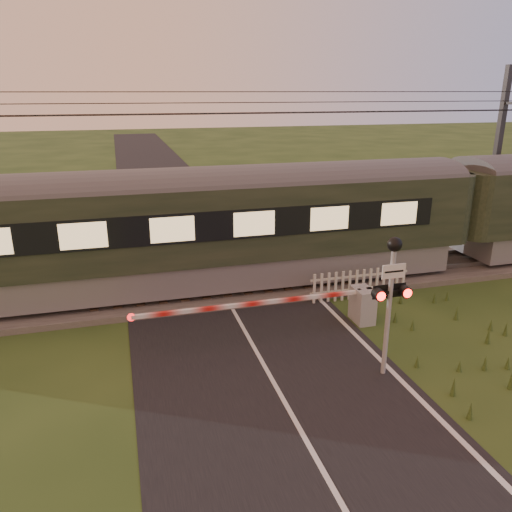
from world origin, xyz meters
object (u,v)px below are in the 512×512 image
object	(u,v)px
boom_gate	(349,304)
crossing_signal	(391,283)
picket_fence	(360,284)
catenary_mast	(498,154)
train	(453,210)

from	to	relation	value
boom_gate	crossing_signal	size ratio (longest dim) A/B	2.22
picket_fence	catenary_mast	size ratio (longest dim) A/B	0.46
train	catenary_mast	bearing A→B (deg)	32.33
catenary_mast	crossing_signal	bearing A→B (deg)	-138.89
train	catenary_mast	size ratio (longest dim) A/B	5.51
picket_fence	crossing_signal	bearing A→B (deg)	-109.47
train	boom_gate	world-z (taller)	train
boom_gate	picket_fence	bearing A→B (deg)	53.91
picket_fence	boom_gate	bearing A→B (deg)	-126.09
picket_fence	train	bearing A→B (deg)	23.05
crossing_signal	picket_fence	xyz separation A→B (m)	(1.45, 4.10, -1.75)
boom_gate	picket_fence	world-z (taller)	boom_gate
train	boom_gate	distance (m)	6.67
train	crossing_signal	distance (m)	8.41
boom_gate	picket_fence	xyz separation A→B (m)	(1.09, 1.49, -0.08)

